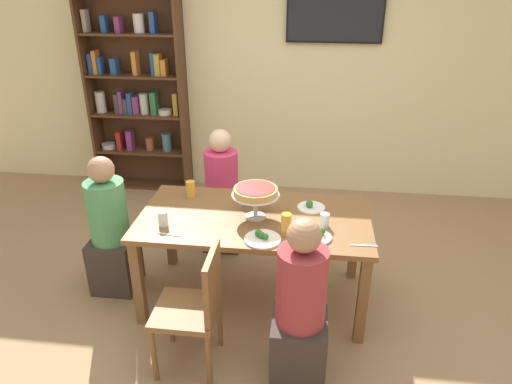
# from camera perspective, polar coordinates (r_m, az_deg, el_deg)

# --- Properties ---
(ground_plane) EXTENTS (12.00, 12.00, 0.00)m
(ground_plane) POSITION_cam_1_polar(r_m,az_deg,el_deg) (3.82, -0.19, -12.79)
(ground_plane) COLOR #9E7A56
(rear_partition) EXTENTS (8.00, 0.12, 2.80)m
(rear_partition) POSITION_cam_1_polar(r_m,az_deg,el_deg) (5.27, 2.93, 14.94)
(rear_partition) COLOR beige
(rear_partition) RESTS_ON ground_plane
(dining_table) EXTENTS (1.70, 0.90, 0.74)m
(dining_table) POSITION_cam_1_polar(r_m,az_deg,el_deg) (3.45, -0.21, -4.27)
(dining_table) COLOR brown
(dining_table) RESTS_ON ground_plane
(bookshelf) EXTENTS (1.10, 0.30, 2.21)m
(bookshelf) POSITION_cam_1_polar(r_m,az_deg,el_deg) (5.51, -14.51, 11.69)
(bookshelf) COLOR #4C2D19
(bookshelf) RESTS_ON ground_plane
(television) EXTENTS (0.99, 0.05, 0.56)m
(television) POSITION_cam_1_polar(r_m,az_deg,el_deg) (5.10, 9.75, 20.79)
(television) COLOR black
(diner_head_west) EXTENTS (0.34, 0.34, 1.15)m
(diner_head_west) POSITION_cam_1_polar(r_m,az_deg,el_deg) (3.84, -17.46, -5.07)
(diner_head_west) COLOR #382D28
(diner_head_west) RESTS_ON ground_plane
(diner_near_right) EXTENTS (0.34, 0.34, 1.15)m
(diner_near_right) POSITION_cam_1_polar(r_m,az_deg,el_deg) (2.91, 5.47, -14.87)
(diner_near_right) COLOR #382D28
(diner_near_right) RESTS_ON ground_plane
(diner_far_left) EXTENTS (0.34, 0.34, 1.15)m
(diner_far_left) POSITION_cam_1_polar(r_m,az_deg,el_deg) (4.24, -4.20, -0.81)
(diner_far_left) COLOR #382D28
(diner_far_left) RESTS_ON ground_plane
(chair_near_left) EXTENTS (0.40, 0.40, 0.87)m
(chair_near_left) POSITION_cam_1_polar(r_m,az_deg,el_deg) (3.00, -7.37, -13.62)
(chair_near_left) COLOR brown
(chair_near_left) RESTS_ON ground_plane
(deep_dish_pizza_stand) EXTENTS (0.35, 0.35, 0.24)m
(deep_dish_pizza_stand) POSITION_cam_1_polar(r_m,az_deg,el_deg) (3.31, -0.06, -0.12)
(deep_dish_pizza_stand) COLOR silver
(deep_dish_pizza_stand) RESTS_ON dining_table
(salad_plate_near_diner) EXTENTS (0.21, 0.21, 0.07)m
(salad_plate_near_diner) POSITION_cam_1_polar(r_m,az_deg,el_deg) (3.53, 6.76, -1.80)
(salad_plate_near_diner) COLOR white
(salad_plate_near_diner) RESTS_ON dining_table
(salad_plate_far_diner) EXTENTS (0.22, 0.22, 0.07)m
(salad_plate_far_diner) POSITION_cam_1_polar(r_m,az_deg,el_deg) (3.16, 7.36, -5.37)
(salad_plate_far_diner) COLOR white
(salad_plate_far_diner) RESTS_ON dining_table
(salad_plate_spare) EXTENTS (0.25, 0.25, 0.06)m
(salad_plate_spare) POSITION_cam_1_polar(r_m,az_deg,el_deg) (3.11, 0.78, -5.70)
(salad_plate_spare) COLOR white
(salad_plate_spare) RESTS_ON dining_table
(beer_glass_amber_tall) EXTENTS (0.07, 0.07, 0.15)m
(beer_glass_amber_tall) POSITION_cam_1_polar(r_m,az_deg,el_deg) (3.16, 3.76, -3.96)
(beer_glass_amber_tall) COLOR gold
(beer_glass_amber_tall) RESTS_ON dining_table
(beer_glass_amber_short) EXTENTS (0.07, 0.07, 0.13)m
(beer_glass_amber_short) POSITION_cam_1_polar(r_m,az_deg,el_deg) (3.71, -8.07, 0.37)
(beer_glass_amber_short) COLOR gold
(beer_glass_amber_short) RESTS_ON dining_table
(beer_glass_amber_spare) EXTENTS (0.06, 0.06, 0.14)m
(beer_glass_amber_spare) POSITION_cam_1_polar(r_m,az_deg,el_deg) (3.58, 0.60, -0.28)
(beer_glass_amber_spare) COLOR gold
(beer_glass_amber_spare) RESTS_ON dining_table
(water_glass_clear_near) EXTENTS (0.07, 0.07, 0.10)m
(water_glass_clear_near) POSITION_cam_1_polar(r_m,az_deg,el_deg) (3.29, 8.46, -3.45)
(water_glass_clear_near) COLOR white
(water_glass_clear_near) RESTS_ON dining_table
(water_glass_clear_far) EXTENTS (0.07, 0.07, 0.12)m
(water_glass_clear_far) POSITION_cam_1_polar(r_m,az_deg,el_deg) (3.57, -1.51, -0.55)
(water_glass_clear_far) COLOR white
(water_glass_clear_far) RESTS_ON dining_table
(water_glass_clear_spare) EXTENTS (0.07, 0.07, 0.11)m
(water_glass_clear_spare) POSITION_cam_1_polar(r_m,az_deg,el_deg) (3.33, -11.42, -3.24)
(water_glass_clear_spare) COLOR white
(water_glass_clear_spare) RESTS_ON dining_table
(cutlery_fork_near) EXTENTS (0.18, 0.04, 0.00)m
(cutlery_fork_near) POSITION_cam_1_polar(r_m,az_deg,el_deg) (3.23, -10.64, -5.19)
(cutlery_fork_near) COLOR silver
(cutlery_fork_near) RESTS_ON dining_table
(cutlery_knife_near) EXTENTS (0.18, 0.02, 0.00)m
(cutlery_knife_near) POSITION_cam_1_polar(r_m,az_deg,el_deg) (3.14, 13.17, -6.45)
(cutlery_knife_near) COLOR silver
(cutlery_knife_near) RESTS_ON dining_table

